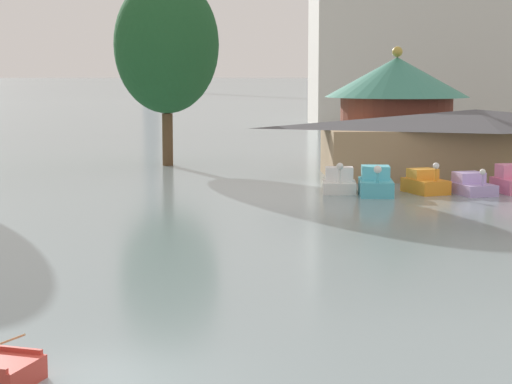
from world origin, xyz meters
name	(u,v)px	position (x,y,z in m)	size (l,w,h in m)	color
ground_plane	(102,380)	(0.00, 0.00, 0.00)	(2000.00, 2000.00, 0.00)	gray
pedal_boat_white	(339,182)	(8.49, 28.85, 0.50)	(1.89, 2.43, 1.61)	white
pedal_boat_cyan	(376,183)	(10.18, 27.70, 0.58)	(1.92, 3.07, 1.61)	#4CB7CC
pedal_boat_orange	(425,183)	(12.83, 28.37, 0.50)	(2.24, 2.79, 1.65)	orange
pedal_boat_lavender	(471,185)	(15.07, 27.87, 0.43)	(2.17, 2.93, 1.39)	#B299D8
pedal_boat_pink	(511,182)	(17.27, 28.30, 0.57)	(1.77, 2.45, 1.62)	pink
boathouse	(474,141)	(17.39, 35.83, 2.07)	(18.93, 7.54, 3.95)	#9E7F5B
green_roof_pavilion	(396,105)	(13.99, 42.58, 3.99)	(9.46, 9.46, 7.81)	brown
shoreline_tree_mid	(166,45)	(-1.11, 42.90, 7.89)	(6.85, 6.85, 12.39)	brown
background_building_block	(417,37)	(25.16, 89.36, 10.19)	(24.58, 12.43, 20.34)	beige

